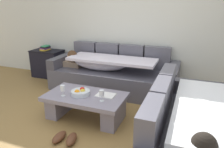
% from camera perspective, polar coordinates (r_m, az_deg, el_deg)
% --- Properties ---
extents(ground_plane, '(14.00, 14.00, 0.00)m').
position_cam_1_polar(ground_plane, '(3.03, -7.36, -15.64)').
color(ground_plane, olive).
extents(back_wall, '(9.00, 0.10, 2.70)m').
position_cam_1_polar(back_wall, '(4.53, 5.22, 14.02)').
color(back_wall, silver).
rests_on(back_wall, ground_plane).
extents(couch_along_wall, '(2.50, 0.92, 0.88)m').
position_cam_1_polar(couch_along_wall, '(4.31, -0.14, -0.01)').
color(couch_along_wall, '#54535E').
rests_on(couch_along_wall, ground_plane).
extents(couch_near_window, '(0.92, 2.04, 0.88)m').
position_cam_1_polar(couch_near_window, '(2.55, 20.41, -14.86)').
color(couch_near_window, '#54535E').
rests_on(couch_near_window, ground_plane).
extents(coffee_table, '(1.20, 0.68, 0.38)m').
position_cam_1_polar(coffee_table, '(3.30, -7.01, -7.78)').
color(coffee_table, gray).
rests_on(coffee_table, ground_plane).
extents(fruit_bowl, '(0.28, 0.28, 0.10)m').
position_cam_1_polar(fruit_bowl, '(3.24, -8.39, -4.86)').
color(fruit_bowl, silver).
rests_on(fruit_bowl, coffee_table).
extents(wine_glass_near_left, '(0.07, 0.07, 0.17)m').
position_cam_1_polar(wine_glass_near_left, '(3.22, -13.02, -3.81)').
color(wine_glass_near_left, silver).
rests_on(wine_glass_near_left, coffee_table).
extents(wine_glass_near_right, '(0.07, 0.07, 0.17)m').
position_cam_1_polar(wine_glass_near_right, '(2.98, -2.76, -5.21)').
color(wine_glass_near_right, silver).
rests_on(wine_glass_near_right, coffee_table).
extents(open_magazine, '(0.28, 0.21, 0.01)m').
position_cam_1_polar(open_magazine, '(3.21, -1.68, -5.59)').
color(open_magazine, white).
rests_on(open_magazine, coffee_table).
extents(side_cabinet, '(0.72, 0.44, 0.64)m').
position_cam_1_polar(side_cabinet, '(5.33, -16.72, 2.71)').
color(side_cabinet, black).
rests_on(side_cabinet, ground_plane).
extents(book_stack_on_cabinet, '(0.18, 0.24, 0.11)m').
position_cam_1_polar(book_stack_on_cabinet, '(5.26, -17.37, 6.66)').
color(book_stack_on_cabinet, gold).
rests_on(book_stack_on_cabinet, side_cabinet).
extents(pair_of_shoes, '(0.33, 0.30, 0.09)m').
position_cam_1_polar(pair_of_shoes, '(2.92, -12.33, -16.33)').
color(pair_of_shoes, '#59331E').
rests_on(pair_of_shoes, ground_plane).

